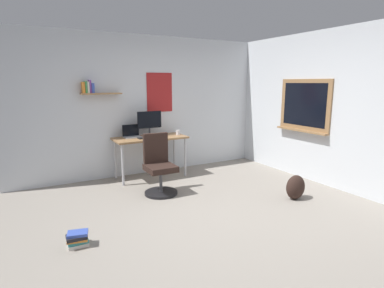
{
  "coord_description": "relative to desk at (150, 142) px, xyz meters",
  "views": [
    {
      "loc": [
        -2.1,
        -3.21,
        1.74
      ],
      "look_at": [
        0.08,
        0.72,
        0.85
      ],
      "focal_mm": 29.16,
      "sensor_mm": 36.0,
      "label": 1
    }
  ],
  "objects": [
    {
      "name": "wall_back",
      "position": [
        0.05,
        0.38,
        0.63
      ],
      "size": [
        5.0,
        0.3,
        2.6
      ],
      "color": "silver",
      "rests_on": "ground"
    },
    {
      "name": "computer_mouse",
      "position": [
        0.21,
        -0.07,
        0.1
      ],
      "size": [
        0.1,
        0.06,
        0.03
      ],
      "primitive_type": "ellipsoid",
      "color": "#262628",
      "rests_on": "desk"
    },
    {
      "name": "monitor_primary",
      "position": [
        0.03,
        0.1,
        0.36
      ],
      "size": [
        0.46,
        0.17,
        0.46
      ],
      "color": "#38383D",
      "rests_on": "desk"
    },
    {
      "name": "keyboard",
      "position": [
        -0.07,
        -0.07,
        0.1
      ],
      "size": [
        0.37,
        0.13,
        0.02
      ],
      "primitive_type": "cube",
      "color": "black",
      "rests_on": "desk"
    },
    {
      "name": "wall_right",
      "position": [
        2.5,
        -2.05,
        0.63
      ],
      "size": [
        0.22,
        5.0,
        2.6
      ],
      "color": "silver",
      "rests_on": "ground"
    },
    {
      "name": "ground_plane",
      "position": [
        0.06,
        -2.07,
        -0.67
      ],
      "size": [
        5.2,
        5.2,
        0.0
      ],
      "primitive_type": "plane",
      "color": "gray",
      "rests_on": "ground"
    },
    {
      "name": "coffee_mug",
      "position": [
        0.56,
        -0.02,
        0.13
      ],
      "size": [
        0.08,
        0.08,
        0.09
      ],
      "primitive_type": "cylinder",
      "color": "silver",
      "rests_on": "desk"
    },
    {
      "name": "backpack",
      "position": [
        1.5,
        -2.11,
        -0.49
      ],
      "size": [
        0.32,
        0.22,
        0.37
      ],
      "primitive_type": "ellipsoid",
      "color": "black",
      "rests_on": "ground"
    },
    {
      "name": "laptop",
      "position": [
        -0.3,
        0.14,
        0.14
      ],
      "size": [
        0.31,
        0.21,
        0.23
      ],
      "color": "#ADAFB5",
      "rests_on": "desk"
    },
    {
      "name": "office_chair",
      "position": [
        -0.2,
        -0.87,
        -0.26
      ],
      "size": [
        0.52,
        0.52,
        0.95
      ],
      "color": "black",
      "rests_on": "ground"
    },
    {
      "name": "desk",
      "position": [
        0.0,
        0.0,
        0.0
      ],
      "size": [
        1.32,
        0.6,
        0.76
      ],
      "color": "#997047",
      "rests_on": "ground"
    },
    {
      "name": "book_stack_on_floor",
      "position": [
        -1.63,
        -1.98,
        -0.59
      ],
      "size": [
        0.24,
        0.2,
        0.17
      ],
      "color": "silver",
      "rests_on": "ground"
    }
  ]
}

